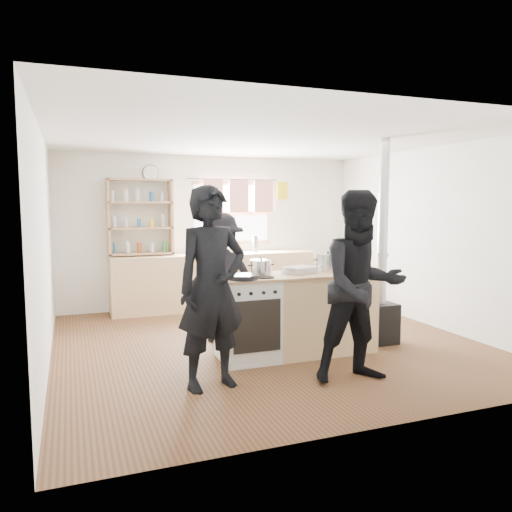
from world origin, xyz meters
name	(u,v)px	position (x,y,z in m)	size (l,w,h in m)	color
ground	(267,343)	(0.00, 0.00, -0.01)	(5.00, 5.00, 0.01)	brown
back_counter	(217,281)	(0.00, 2.22, 0.45)	(3.40, 0.55, 0.90)	#D5B080
shelving_unit	(140,217)	(-1.20, 2.34, 1.51)	(1.00, 0.28, 1.20)	tan
thermos	(255,244)	(0.68, 2.22, 1.03)	(0.10, 0.10, 0.27)	silver
cooking_island	(296,314)	(0.14, -0.55, 0.47)	(1.97, 0.64, 0.93)	white
skillet_greens	(243,277)	(-0.56, -0.73, 0.96)	(0.35, 0.35, 0.05)	black
roast_tray	(300,270)	(0.19, -0.53, 0.97)	(0.41, 0.35, 0.08)	silver
stockpot_stove	(261,267)	(-0.26, -0.46, 1.01)	(0.23, 0.23, 0.19)	silver
stockpot_counter	(328,262)	(0.59, -0.45, 1.04)	(0.32, 0.32, 0.23)	silver
bread_board	(357,266)	(0.93, -0.56, 0.98)	(0.29, 0.21, 0.12)	tan
flue_heater	(381,291)	(1.32, -0.49, 0.65)	(0.35, 0.35, 2.50)	black
person_near_left	(212,288)	(-1.03, -1.21, 0.95)	(0.69, 0.45, 1.89)	black
person_near_right	(362,287)	(0.37, -1.54, 0.93)	(0.90, 0.70, 1.85)	black
person_far	(221,278)	(-0.50, 0.29, 0.80)	(1.04, 0.60, 1.60)	black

